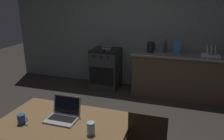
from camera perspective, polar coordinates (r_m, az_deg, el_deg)
ground_plane at (r=3.35m, az=-5.13°, el=-17.38°), size 12.00×12.00×0.00m
back_wall at (r=4.97m, az=8.42°, el=11.52°), size 6.40×0.10×2.83m
kitchen_counter at (r=4.76m, az=18.31°, el=-1.41°), size 2.16×0.64×0.89m
stove_oven at (r=5.01m, az=-1.58°, el=0.40°), size 0.60×0.62×0.89m
dining_table at (r=2.43m, az=-12.46°, el=-14.36°), size 1.33×0.86×0.71m
laptop at (r=2.44m, az=-12.36°, el=-11.15°), size 0.32×0.27×0.22m
electric_kettle at (r=4.66m, az=9.83°, el=5.82°), size 0.17×0.15×0.22m
frying_pan at (r=4.86m, az=-1.44°, el=5.58°), size 0.22×0.39×0.05m
coffee_mug at (r=2.48m, az=-22.16°, el=-11.56°), size 0.12×0.08×0.10m
drinking_glass at (r=2.15m, az=-5.41°, el=-14.64°), size 0.08×0.08×0.12m
cereal_box at (r=4.64m, az=16.35°, el=5.60°), size 0.13×0.05×0.26m
dish_rack at (r=4.66m, az=23.97°, el=3.83°), size 0.34×0.26×0.21m
bottle_b at (r=4.71m, az=13.48°, el=5.93°), size 0.06×0.06×0.26m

